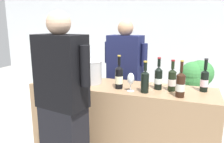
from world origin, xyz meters
name	(u,v)px	position (x,y,z in m)	size (l,w,h in m)	color
wall_back	(158,35)	(0.00, 2.60, 1.40)	(8.00, 0.10, 2.80)	silver
counter	(120,129)	(0.00, 0.00, 0.50)	(1.94, 0.52, 1.00)	#9E7A56
wine_bottle_0	(204,80)	(0.82, 0.10, 1.12)	(0.07, 0.07, 0.33)	black
wine_bottle_1	(158,78)	(0.39, 0.02, 1.12)	(0.08, 0.08, 0.32)	black
wine_bottle_2	(180,84)	(0.61, -0.15, 1.12)	(0.08, 0.08, 0.34)	black
wine_bottle_3	(119,77)	(0.01, -0.08, 1.12)	(0.08, 0.08, 0.34)	black
wine_bottle_4	(61,70)	(-0.73, 0.01, 1.12)	(0.08, 0.08, 0.31)	black
wine_bottle_5	(145,81)	(0.28, -0.13, 1.12)	(0.08, 0.08, 0.31)	black
wine_bottle_6	(172,80)	(0.52, 0.01, 1.12)	(0.08, 0.08, 0.31)	black
wine_glass	(131,79)	(0.14, -0.13, 1.12)	(0.07, 0.07, 0.18)	silver
ice_bucket	(91,72)	(-0.34, 0.00, 1.13)	(0.24, 0.24, 0.25)	silver
person_server	(125,87)	(-0.12, 0.57, 0.82)	(0.59, 0.29, 1.69)	black
person_guest	(63,116)	(-0.33, -0.60, 0.86)	(0.57, 0.31, 1.75)	black
potted_shrub	(196,83)	(0.78, 1.34, 0.76)	(0.53, 0.46, 1.11)	brown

